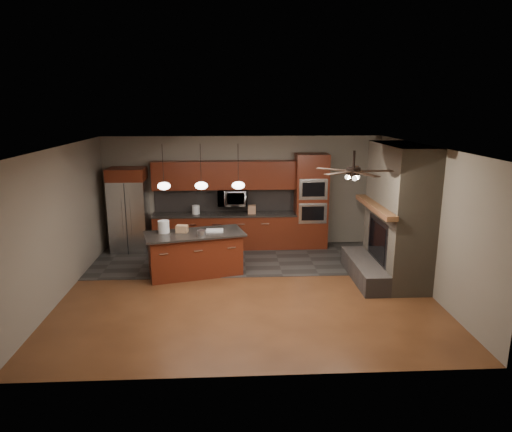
{
  "coord_description": "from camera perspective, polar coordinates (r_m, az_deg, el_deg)",
  "views": [
    {
      "loc": [
        -0.27,
        -8.44,
        3.55
      ],
      "look_at": [
        0.2,
        0.6,
        1.34
      ],
      "focal_mm": 32.0,
      "sensor_mm": 36.0,
      "label": 1
    }
  ],
  "objects": [
    {
      "name": "refrigerator",
      "position": [
        11.63,
        -15.59,
        0.73
      ],
      "size": [
        0.89,
        0.75,
        2.07
      ],
      "color": "silver",
      "rests_on": "ground"
    },
    {
      "name": "counter_bucket",
      "position": [
        11.47,
        -7.53,
        0.8
      ],
      "size": [
        0.25,
        0.25,
        0.22
      ],
      "primitive_type": "cylinder",
      "rotation": [
        0.0,
        0.0,
        -0.38
      ],
      "color": "silver",
      "rests_on": "back_cabinetry"
    },
    {
      "name": "kitchen_island",
      "position": [
        9.85,
        -7.61,
        -4.65
      ],
      "size": [
        2.23,
        1.41,
        0.92
      ],
      "rotation": [
        0.0,
        0.0,
        0.25
      ],
      "color": "#551D0F",
      "rests_on": "ground"
    },
    {
      "name": "counter_box",
      "position": [
        11.39,
        -0.52,
        0.83
      ],
      "size": [
        0.2,
        0.16,
        0.21
      ],
      "primitive_type": "cube",
      "rotation": [
        0.0,
        0.0,
        -0.07
      ],
      "color": "#A97757",
      "rests_on": "back_cabinetry"
    },
    {
      "name": "cardboard_box",
      "position": [
        9.79,
        -9.24,
        -1.58
      ],
      "size": [
        0.26,
        0.21,
        0.15
      ],
      "primitive_type": "cube",
      "rotation": [
        0.0,
        0.0,
        -0.16
      ],
      "color": "#A57A55",
      "rests_on": "kitchen_island"
    },
    {
      "name": "right_wall",
      "position": [
        9.5,
        20.48,
        -0.25
      ],
      "size": [
        0.02,
        6.0,
        2.8
      ],
      "primitive_type": "cube",
      "color": "#746B5D",
      "rests_on": "ground"
    },
    {
      "name": "slate_tile_patch",
      "position": [
        10.85,
        -1.41,
        -5.36
      ],
      "size": [
        7.0,
        2.4,
        0.01
      ],
      "primitive_type": "cube",
      "color": "#322F2D",
      "rests_on": "ground"
    },
    {
      "name": "ceiling",
      "position": [
        8.48,
        -1.18,
        8.64
      ],
      "size": [
        7.0,
        6.0,
        0.02
      ],
      "primitive_type": "cube",
      "color": "white",
      "rests_on": "back_wall"
    },
    {
      "name": "ceiling_fan",
      "position": [
        8.0,
        12.09,
        5.56
      ],
      "size": [
        1.27,
        1.33,
        0.41
      ],
      "color": "black",
      "rests_on": "ceiling"
    },
    {
      "name": "back_wall",
      "position": [
        11.65,
        -1.62,
        3.09
      ],
      "size": [
        7.0,
        0.02,
        2.8
      ],
      "primitive_type": "cube",
      "color": "#746B5D",
      "rests_on": "ground"
    },
    {
      "name": "ground",
      "position": [
        9.17,
        -1.09,
        -9.07
      ],
      "size": [
        7.0,
        7.0,
        0.0
      ],
      "primitive_type": "plane",
      "color": "brown",
      "rests_on": "ground"
    },
    {
      "name": "pendant_center",
      "position": [
        9.3,
        -6.85,
        3.81
      ],
      "size": [
        0.26,
        0.26,
        0.92
      ],
      "color": "black",
      "rests_on": "ceiling"
    },
    {
      "name": "paint_can",
      "position": [
        9.46,
        -6.81,
        -2.14
      ],
      "size": [
        0.25,
        0.25,
        0.12
      ],
      "primitive_type": "cylinder",
      "rotation": [
        0.0,
        0.0,
        0.57
      ],
      "color": "#B1B0B5",
      "rests_on": "kitchen_island"
    },
    {
      "name": "white_bucket",
      "position": [
        9.81,
        -11.47,
        -1.32
      ],
      "size": [
        0.27,
        0.27,
        0.26
      ],
      "primitive_type": "cylinder",
      "rotation": [
        0.0,
        0.0,
        -0.15
      ],
      "color": "silver",
      "rests_on": "kitchen_island"
    },
    {
      "name": "microwave",
      "position": [
        11.42,
        -2.97,
        2.34
      ],
      "size": [
        0.73,
        0.41,
        0.5
      ],
      "primitive_type": "imported",
      "color": "silver",
      "rests_on": "back_cabinetry"
    },
    {
      "name": "back_cabinetry",
      "position": [
        11.5,
        -3.94,
        0.34
      ],
      "size": [
        3.59,
        0.64,
        2.2
      ],
      "color": "#551D0F",
      "rests_on": "ground"
    },
    {
      "name": "left_wall",
      "position": [
        9.29,
        -23.24,
        -0.79
      ],
      "size": [
        0.02,
        6.0,
        2.8
      ],
      "primitive_type": "cube",
      "color": "#746B5D",
      "rests_on": "ground"
    },
    {
      "name": "paint_tray",
      "position": [
        9.78,
        -5.19,
        -1.83
      ],
      "size": [
        0.37,
        0.26,
        0.04
      ],
      "primitive_type": "cube",
      "rotation": [
        0.0,
        0.0,
        0.01
      ],
      "color": "silver",
      "rests_on": "kitchen_island"
    },
    {
      "name": "pendant_right",
      "position": [
        9.28,
        -2.22,
        3.88
      ],
      "size": [
        0.26,
        0.26,
        0.92
      ],
      "color": "black",
      "rests_on": "ceiling"
    },
    {
      "name": "pendant_left",
      "position": [
        9.38,
        -11.44,
        3.72
      ],
      "size": [
        0.26,
        0.26,
        0.92
      ],
      "color": "black",
      "rests_on": "ceiling"
    },
    {
      "name": "fireplace_column",
      "position": [
        9.71,
        17.01,
        -0.31
      ],
      "size": [
        1.3,
        2.1,
        2.8
      ],
      "color": "brown",
      "rests_on": "ground"
    },
    {
      "name": "oven_tower",
      "position": [
        11.55,
        6.89,
        1.85
      ],
      "size": [
        0.8,
        0.63,
        2.38
      ],
      "color": "#551D0F",
      "rests_on": "ground"
    }
  ]
}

